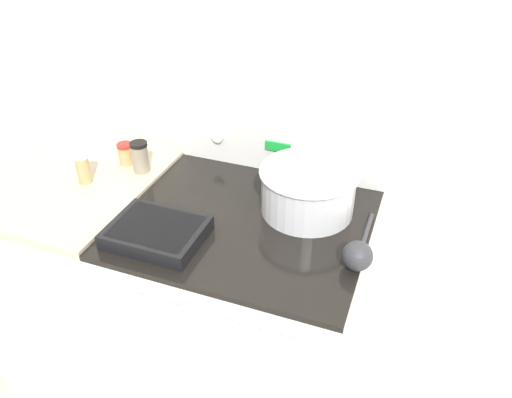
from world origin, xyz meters
The scene contains 10 objects.
kitchen_wall centered at (0.00, 0.71, 1.25)m, with size 8.00×0.05×2.50m.
stove_range centered at (0.00, 0.34, 0.45)m, with size 0.75×0.71×0.90m.
control_panel centered at (0.00, 0.65, 1.00)m, with size 0.75×0.07×0.19m.
side_counter centered at (-0.65, 0.34, 0.46)m, with size 0.55×0.68×0.92m.
mixing_bowl centered at (0.16, 0.44, 0.99)m, with size 0.30×0.30×0.15m.
casserole_dish centered at (-0.21, 0.15, 0.93)m, with size 0.27×0.21×0.05m.
ladle centered at (0.36, 0.23, 0.94)m, with size 0.08×0.29×0.08m.
spice_jar_black_cap centered at (-0.44, 0.45, 0.97)m, with size 0.06×0.06×0.11m.
spice_jar_red_cap centered at (-0.52, 0.48, 0.96)m, with size 0.05×0.05×0.08m.
spice_jar_white_cap centered at (-0.58, 0.32, 0.97)m, with size 0.05×0.05×0.10m.
Camera 1 is at (0.46, -0.82, 1.81)m, focal length 35.00 mm.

